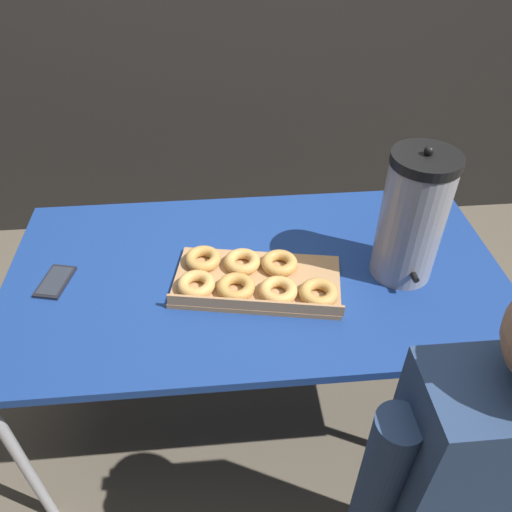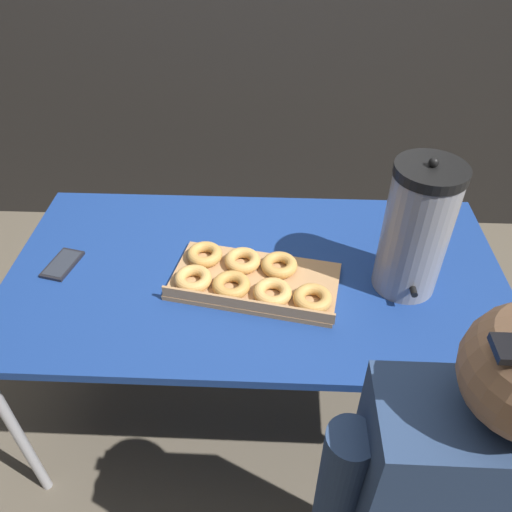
% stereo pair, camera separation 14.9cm
% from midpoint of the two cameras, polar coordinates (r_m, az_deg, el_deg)
% --- Properties ---
extents(ground_plane, '(12.00, 12.00, 0.00)m').
position_cam_midpoint_polar(ground_plane, '(2.07, -2.18, -16.56)').
color(ground_plane, brown).
extents(folding_table, '(1.51, 0.81, 0.71)m').
position_cam_midpoint_polar(folding_table, '(1.55, -2.79, -2.95)').
color(folding_table, navy).
rests_on(folding_table, ground).
extents(donut_box, '(0.53, 0.34, 0.05)m').
position_cam_midpoint_polar(donut_box, '(1.46, -3.18, -2.78)').
color(donut_box, tan).
rests_on(donut_box, folding_table).
extents(coffee_urn, '(0.19, 0.21, 0.42)m').
position_cam_midpoint_polar(coffee_urn, '(1.45, 14.66, 4.16)').
color(coffee_urn, '#939399').
rests_on(coffee_urn, folding_table).
extents(cell_phone, '(0.11, 0.15, 0.01)m').
position_cam_midpoint_polar(cell_phone, '(1.62, -24.48, -2.92)').
color(cell_phone, black).
rests_on(cell_phone, folding_table).
extents(person_seated, '(0.55, 0.23, 1.25)m').
position_cam_midpoint_polar(person_seated, '(1.30, 20.27, -24.97)').
color(person_seated, '#33332D').
rests_on(person_seated, ground).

